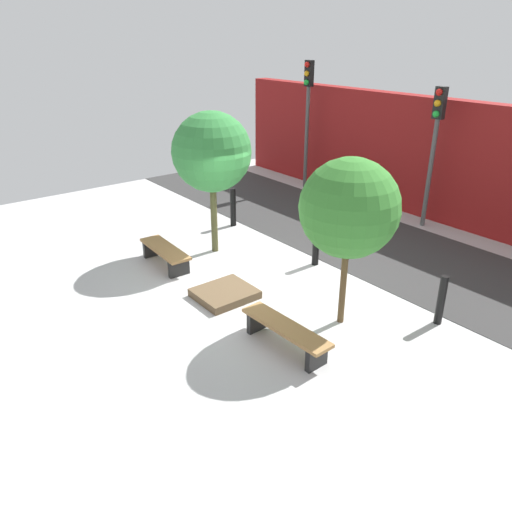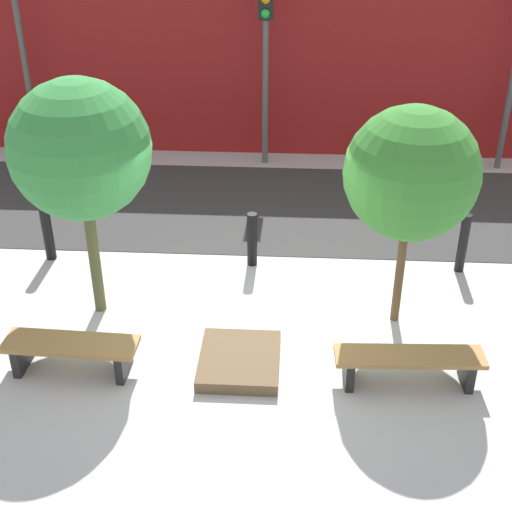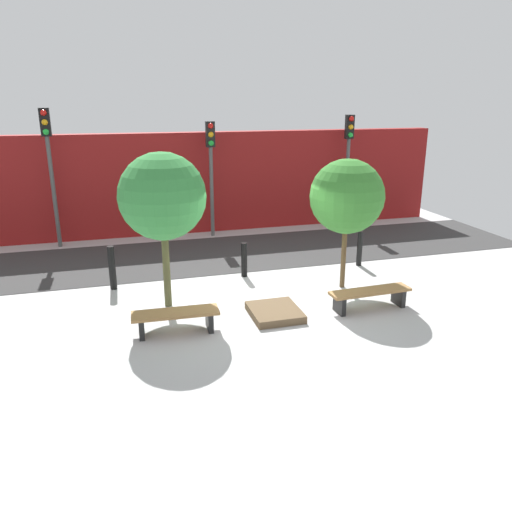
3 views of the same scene
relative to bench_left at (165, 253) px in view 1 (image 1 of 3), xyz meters
name	(u,v)px [view 1 (image 1 of 3)]	position (x,y,z in m)	size (l,w,h in m)	color
ground_plane	(254,286)	(2.06, 0.95, -0.31)	(18.00, 18.00, 0.00)	#B5B5B5
road_strip	(373,243)	(2.06, 4.73, -0.30)	(18.00, 3.55, 0.01)	#343434
building_facade	(447,162)	(2.06, 7.56, 1.33)	(16.20, 0.50, 3.27)	maroon
bench_left	(165,253)	(0.00, 0.00, 0.00)	(1.67, 0.54, 0.43)	black
bench_right	(285,332)	(4.12, 0.00, 0.00)	(1.81, 0.49, 0.43)	black
planter_bed	(225,294)	(2.06, 0.20, -0.23)	(1.00, 1.12, 0.16)	brown
tree_behind_left_bench	(212,152)	(0.00, 1.35, 2.09)	(1.80, 1.80, 3.31)	#4D4C2B
tree_behind_right_bench	(349,209)	(4.12, 1.35, 1.87)	(1.70, 1.70, 3.04)	brown
bollard_far_left	(233,207)	(-1.13, 2.71, 0.22)	(0.16, 0.16, 1.05)	black
bollard_left	(316,247)	(2.06, 2.71, 0.13)	(0.15, 0.15, 0.88)	black
bollard_center	(441,300)	(5.26, 2.71, 0.17)	(0.14, 0.14, 0.96)	black
traffic_light_west	(308,103)	(-2.66, 6.79, 2.47)	(0.28, 0.27, 4.05)	#4C4C4C
traffic_light_mid_west	(435,133)	(2.06, 6.79, 2.20)	(0.28, 0.27, 3.63)	#525252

